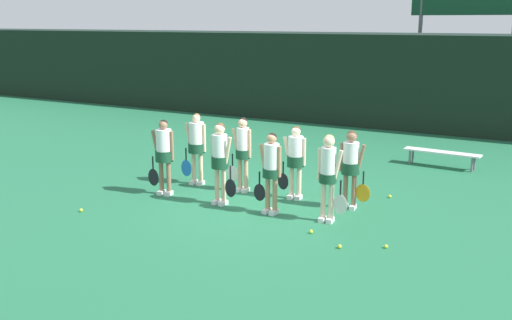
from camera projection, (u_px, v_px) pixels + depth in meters
The scene contains 19 objects.
ground_plane at pixel (255, 201), 13.06m from camera, with size 140.00×140.00×0.00m, color #216642.
fence_windscreen at pixel (394, 82), 21.01m from camera, with size 60.00×0.08×3.44m.
scoreboard at pixel (467, 7), 20.28m from camera, with size 3.77×0.15×5.51m.
bench_courtside at pixel (442, 153), 16.03m from camera, with size 2.04×0.48×0.43m.
player_0 at pixel (164, 151), 13.34m from camera, with size 0.68×0.40×1.71m.
player_1 at pixel (220, 156), 12.61m from camera, with size 0.64×0.37×1.77m.
player_2 at pixel (271, 167), 12.02m from camera, with size 0.64×0.36×1.68m.
player_3 at pixel (328, 171), 11.50m from camera, with size 0.63×0.34×1.73m.
player_4 at pixel (196, 143), 14.19m from camera, with size 0.70×0.41×1.72m.
player_5 at pixel (243, 149), 13.59m from camera, with size 0.62×0.33×1.72m.
player_6 at pixel (295, 157), 13.03m from camera, with size 0.64×0.38×1.63m.
player_7 at pixel (351, 163), 12.34m from camera, with size 0.67×0.37×1.66m.
tennis_ball_0 at pixel (81, 210), 12.32m from camera, with size 0.07×0.07×0.07m, color #CCE033.
tennis_ball_1 at pixel (311, 232), 11.08m from camera, with size 0.07×0.07×0.07m, color #CCE033.
tennis_ball_2 at pixel (219, 188), 14.00m from camera, with size 0.07×0.07×0.07m, color #CCE033.
tennis_ball_3 at pixel (390, 196), 13.29m from camera, with size 0.07×0.07×0.07m, color #CCE033.
tennis_ball_4 at pixel (194, 166), 16.03m from camera, with size 0.06×0.06×0.06m, color #CCE033.
tennis_ball_5 at pixel (340, 246), 10.35m from camera, with size 0.07×0.07×0.07m, color #CCE033.
tennis_ball_6 at pixel (386, 246), 10.36m from camera, with size 0.07×0.07×0.07m, color #CCE033.
Camera 1 is at (6.21, -10.86, 3.86)m, focal length 42.00 mm.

